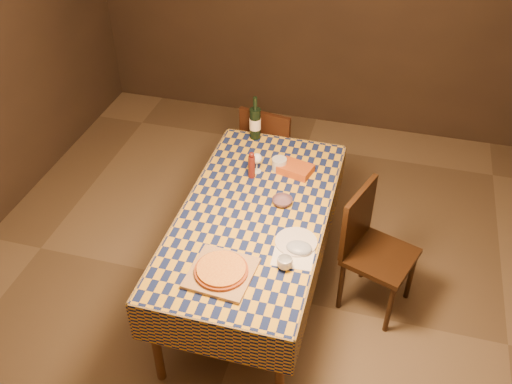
{
  "coord_description": "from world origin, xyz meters",
  "views": [
    {
      "loc": [
        0.74,
        -2.69,
        3.17
      ],
      "look_at": [
        0.0,
        0.05,
        0.9
      ],
      "focal_mm": 40.0,
      "sensor_mm": 36.0,
      "label": 1
    }
  ],
  "objects_px": {
    "cutting_board": "(221,273)",
    "bowl": "(282,201)",
    "wine_bottle": "(255,123)",
    "white_plate": "(296,242)",
    "chair_right": "(371,244)",
    "dining_table": "(254,221)",
    "pizza": "(221,270)",
    "chair_far": "(270,149)"
  },
  "relations": [
    {
      "from": "cutting_board",
      "to": "bowl",
      "type": "height_order",
      "value": "bowl"
    },
    {
      "from": "pizza",
      "to": "cutting_board",
      "type": "bearing_deg",
      "value": 0.0
    },
    {
      "from": "chair_right",
      "to": "bowl",
      "type": "bearing_deg",
      "value": -176.62
    },
    {
      "from": "cutting_board",
      "to": "chair_right",
      "type": "distance_m",
      "value": 1.12
    },
    {
      "from": "wine_bottle",
      "to": "pizza",
      "type": "bearing_deg",
      "value": -82.43
    },
    {
      "from": "pizza",
      "to": "white_plate",
      "type": "relative_size",
      "value": 1.43
    },
    {
      "from": "pizza",
      "to": "wine_bottle",
      "type": "bearing_deg",
      "value": 97.57
    },
    {
      "from": "pizza",
      "to": "chair_right",
      "type": "xyz_separation_m",
      "value": [
        0.8,
        0.74,
        -0.28
      ]
    },
    {
      "from": "chair_far",
      "to": "dining_table",
      "type": "bearing_deg",
      "value": -81.59
    },
    {
      "from": "cutting_board",
      "to": "wine_bottle",
      "type": "height_order",
      "value": "wine_bottle"
    },
    {
      "from": "wine_bottle",
      "to": "white_plate",
      "type": "xyz_separation_m",
      "value": [
        0.55,
        -1.06,
        -0.12
      ]
    },
    {
      "from": "pizza",
      "to": "dining_table",
      "type": "bearing_deg",
      "value": 86.46
    },
    {
      "from": "pizza",
      "to": "chair_far",
      "type": "xyz_separation_m",
      "value": [
        -0.12,
        1.65,
        -0.28
      ]
    },
    {
      "from": "wine_bottle",
      "to": "white_plate",
      "type": "bearing_deg",
      "value": -62.78
    },
    {
      "from": "bowl",
      "to": "chair_far",
      "type": "height_order",
      "value": "chair_far"
    },
    {
      "from": "dining_table",
      "to": "pizza",
      "type": "distance_m",
      "value": 0.58
    },
    {
      "from": "wine_bottle",
      "to": "chair_far",
      "type": "relative_size",
      "value": 0.37
    },
    {
      "from": "cutting_board",
      "to": "bowl",
      "type": "relative_size",
      "value": 2.65
    },
    {
      "from": "wine_bottle",
      "to": "bowl",
      "type": "bearing_deg",
      "value": -62.21
    },
    {
      "from": "dining_table",
      "to": "chair_far",
      "type": "xyz_separation_m",
      "value": [
        -0.16,
        1.08,
        -0.17
      ]
    },
    {
      "from": "pizza",
      "to": "white_plate",
      "type": "height_order",
      "value": "pizza"
    },
    {
      "from": "pizza",
      "to": "bowl",
      "type": "height_order",
      "value": "pizza"
    },
    {
      "from": "cutting_board",
      "to": "chair_right",
      "type": "height_order",
      "value": "chair_right"
    },
    {
      "from": "cutting_board",
      "to": "bowl",
      "type": "xyz_separation_m",
      "value": [
        0.19,
        0.7,
        0.01
      ]
    },
    {
      "from": "wine_bottle",
      "to": "chair_far",
      "type": "bearing_deg",
      "value": 73.41
    },
    {
      "from": "dining_table",
      "to": "white_plate",
      "type": "height_order",
      "value": "white_plate"
    },
    {
      "from": "white_plate",
      "to": "chair_far",
      "type": "distance_m",
      "value": 1.4
    },
    {
      "from": "dining_table",
      "to": "pizza",
      "type": "xyz_separation_m",
      "value": [
        -0.04,
        -0.57,
        0.11
      ]
    },
    {
      "from": "bowl",
      "to": "chair_far",
      "type": "relative_size",
      "value": 0.14
    },
    {
      "from": "pizza",
      "to": "white_plate",
      "type": "xyz_separation_m",
      "value": [
        0.36,
        0.37,
        -0.03
      ]
    },
    {
      "from": "bowl",
      "to": "cutting_board",
      "type": "bearing_deg",
      "value": -105.26
    },
    {
      "from": "bowl",
      "to": "white_plate",
      "type": "height_order",
      "value": "bowl"
    },
    {
      "from": "wine_bottle",
      "to": "cutting_board",
      "type": "bearing_deg",
      "value": -82.43
    },
    {
      "from": "chair_far",
      "to": "chair_right",
      "type": "xyz_separation_m",
      "value": [
        0.92,
        -0.91,
        0.0
      ]
    },
    {
      "from": "dining_table",
      "to": "cutting_board",
      "type": "height_order",
      "value": "cutting_board"
    },
    {
      "from": "chair_right",
      "to": "white_plate",
      "type": "bearing_deg",
      "value": -139.65
    },
    {
      "from": "dining_table",
      "to": "pizza",
      "type": "height_order",
      "value": "pizza"
    },
    {
      "from": "white_plate",
      "to": "chair_far",
      "type": "relative_size",
      "value": 0.28
    },
    {
      "from": "cutting_board",
      "to": "chair_right",
      "type": "xyz_separation_m",
      "value": [
        0.8,
        0.74,
        -0.26
      ]
    },
    {
      "from": "wine_bottle",
      "to": "chair_right",
      "type": "height_order",
      "value": "wine_bottle"
    },
    {
      "from": "dining_table",
      "to": "white_plate",
      "type": "xyz_separation_m",
      "value": [
        0.32,
        -0.21,
        0.08
      ]
    },
    {
      "from": "white_plate",
      "to": "chair_right",
      "type": "height_order",
      "value": "chair_right"
    }
  ]
}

